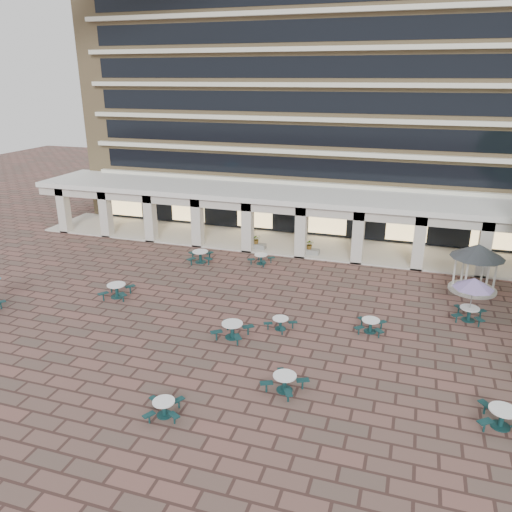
% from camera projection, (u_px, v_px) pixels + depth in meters
% --- Properties ---
extents(ground, '(120.00, 120.00, 0.00)m').
position_uv_depth(ground, '(212.00, 326.00, 27.47)').
color(ground, brown).
rests_on(ground, ground).
extents(apartment_building, '(40.00, 15.50, 25.20)m').
position_uv_depth(apartment_building, '(314.00, 80.00, 45.98)').
color(apartment_building, tan).
rests_on(apartment_building, ground).
extents(retail_arcade, '(42.00, 6.60, 4.40)m').
position_uv_depth(retail_arcade, '(282.00, 209.00, 39.70)').
color(retail_arcade, white).
rests_on(retail_arcade, ground).
extents(picnic_table_1, '(1.80, 1.80, 0.68)m').
position_uv_depth(picnic_table_1, '(164.00, 407.00, 20.07)').
color(picnic_table_1, '#143C3D').
rests_on(picnic_table_1, ground).
extents(picnic_table_2, '(2.08, 2.08, 0.78)m').
position_uv_depth(picnic_table_2, '(285.00, 381.00, 21.65)').
color(picnic_table_2, '#143C3D').
rests_on(picnic_table_2, ground).
extents(picnic_table_3, '(1.96, 1.96, 0.81)m').
position_uv_depth(picnic_table_3, '(502.00, 416.00, 19.39)').
color(picnic_table_3, '#143C3D').
rests_on(picnic_table_3, ground).
extents(picnic_table_7, '(1.78, 1.78, 0.66)m').
position_uv_depth(picnic_table_7, '(280.00, 322.00, 26.96)').
color(picnic_table_7, '#143C3D').
rests_on(picnic_table_7, ground).
extents(picnic_table_8, '(2.15, 2.15, 0.85)m').
position_uv_depth(picnic_table_8, '(117.00, 290.00, 30.84)').
color(picnic_table_8, '#143C3D').
rests_on(picnic_table_8, ground).
extents(picnic_table_9, '(2.31, 2.31, 0.86)m').
position_uv_depth(picnic_table_9, '(200.00, 256.00, 36.63)').
color(picnic_table_9, '#143C3D').
rests_on(picnic_table_9, ground).
extents(picnic_table_10, '(2.05, 2.05, 0.84)m').
position_uv_depth(picnic_table_10, '(232.00, 329.00, 26.05)').
color(picnic_table_10, '#143C3D').
rests_on(picnic_table_10, ground).
extents(picnic_table_11, '(2.21, 2.21, 2.55)m').
position_uv_depth(picnic_table_11, '(474.00, 285.00, 27.31)').
color(picnic_table_11, '#143C3D').
rests_on(picnic_table_11, ground).
extents(picnic_table_12, '(1.87, 1.87, 0.73)m').
position_uv_depth(picnic_table_12, '(261.00, 258.00, 36.34)').
color(picnic_table_12, '#143C3D').
rests_on(picnic_table_12, ground).
extents(picnic_table_13, '(1.65, 1.65, 0.72)m').
position_uv_depth(picnic_table_13, '(370.00, 324.00, 26.67)').
color(picnic_table_13, '#143C3D').
rests_on(picnic_table_13, ground).
extents(gazebo, '(3.31, 3.31, 3.08)m').
position_uv_depth(gazebo, '(477.00, 256.00, 31.19)').
color(gazebo, beige).
rests_on(gazebo, ground).
extents(planter_left, '(1.50, 0.79, 1.25)m').
position_uv_depth(planter_left, '(256.00, 244.00, 39.30)').
color(planter_left, '#979691').
rests_on(planter_left, ground).
extents(planter_right, '(1.50, 0.65, 1.27)m').
position_uv_depth(planter_right, '(309.00, 249.00, 38.07)').
color(planter_right, '#979691').
rests_on(planter_right, ground).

